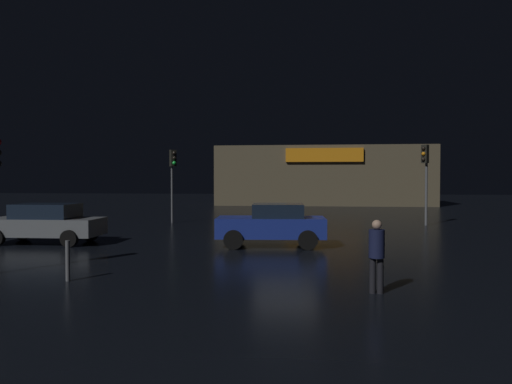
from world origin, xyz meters
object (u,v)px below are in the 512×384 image
Objects in this scene: car_near at (45,223)px; traffic_signal_main at (173,167)px; store_building at (323,176)px; traffic_signal_opposite at (425,167)px; pedestrian at (377,251)px; car_far at (272,224)px.

traffic_signal_main is at bearing 75.15° from car_near.
store_building reaches higher than traffic_signal_main.
store_building reaches higher than car_near.
traffic_signal_opposite is 1.00× the size of car_near.
pedestrian is (9.14, -16.19, -2.20)m from traffic_signal_main.
store_building is 12.52× the size of pedestrian.
store_building is 37.29m from pedestrian.
car_near is 13.54m from pedestrian.
traffic_signal_opposite is 1.05× the size of car_far.
traffic_signal_main is at bearing 119.44° from pedestrian.
traffic_signal_main is 0.96× the size of car_near.
traffic_signal_opposite reaches higher than pedestrian.
car_far is at bearing -94.83° from store_building.
traffic_signal_opposite is at bearing 74.21° from pedestrian.
store_building is 32.28m from car_near.
pedestrian is at bearing -89.54° from store_building.
car_far is (6.30, -8.97, -2.32)m from traffic_signal_main.
traffic_signal_main is 13.71m from traffic_signal_opposite.
car_far is at bearing -54.93° from traffic_signal_main.
traffic_signal_main reaches higher than car_near.
traffic_signal_main is 0.96× the size of traffic_signal_opposite.
car_near is at bearing -110.45° from store_building.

